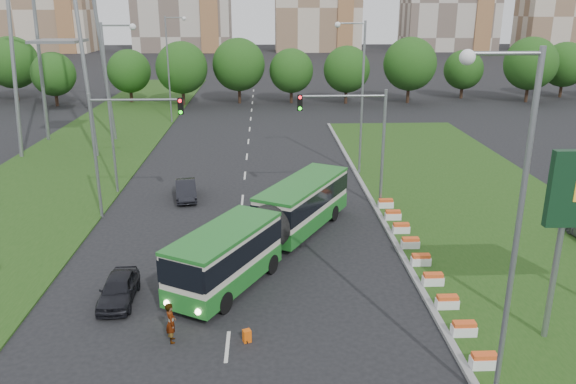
{
  "coord_description": "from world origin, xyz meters",
  "views": [
    {
      "loc": [
        -1.41,
        -25.55,
        13.04
      ],
      "look_at": [
        -0.04,
        5.82,
        2.6
      ],
      "focal_mm": 35.0,
      "sensor_mm": 36.0,
      "label": 1
    }
  ],
  "objects_px": {
    "pedestrian": "(171,323)",
    "shopping_trolley": "(247,336)",
    "car_left_far": "(186,190)",
    "traffic_mast_median": "(359,131)",
    "car_left_near": "(119,289)",
    "articulated_bus": "(265,225)",
    "traffic_mast_left": "(120,136)"
  },
  "relations": [
    {
      "from": "traffic_mast_left",
      "to": "car_left_near",
      "type": "bearing_deg",
      "value": -78.98
    },
    {
      "from": "traffic_mast_median",
      "to": "pedestrian",
      "type": "distance_m",
      "value": 19.02
    },
    {
      "from": "traffic_mast_median",
      "to": "traffic_mast_left",
      "type": "xyz_separation_m",
      "value": [
        -15.16,
        -1.0,
        0.0
      ]
    },
    {
      "from": "car_left_far",
      "to": "pedestrian",
      "type": "bearing_deg",
      "value": -93.69
    },
    {
      "from": "pedestrian",
      "to": "traffic_mast_median",
      "type": "bearing_deg",
      "value": -46.47
    },
    {
      "from": "articulated_bus",
      "to": "pedestrian",
      "type": "distance_m",
      "value": 9.45
    },
    {
      "from": "traffic_mast_median",
      "to": "traffic_mast_left",
      "type": "distance_m",
      "value": 15.19
    },
    {
      "from": "traffic_mast_left",
      "to": "articulated_bus",
      "type": "distance_m",
      "value": 11.38
    },
    {
      "from": "traffic_mast_left",
      "to": "car_left_near",
      "type": "relative_size",
      "value": 2.12
    },
    {
      "from": "pedestrian",
      "to": "shopping_trolley",
      "type": "xyz_separation_m",
      "value": [
        3.06,
        -0.17,
        -0.6
      ]
    },
    {
      "from": "articulated_bus",
      "to": "car_left_far",
      "type": "bearing_deg",
      "value": 150.13
    },
    {
      "from": "traffic_mast_median",
      "to": "shopping_trolley",
      "type": "xyz_separation_m",
      "value": [
        -6.99,
        -15.68,
        -5.08
      ]
    },
    {
      "from": "articulated_bus",
      "to": "car_left_near",
      "type": "height_order",
      "value": "articulated_bus"
    },
    {
      "from": "car_left_near",
      "to": "car_left_far",
      "type": "xyz_separation_m",
      "value": [
        1.21,
        14.6,
        0.01
      ]
    },
    {
      "from": "traffic_mast_median",
      "to": "car_left_near",
      "type": "height_order",
      "value": "traffic_mast_median"
    },
    {
      "from": "shopping_trolley",
      "to": "articulated_bus",
      "type": "bearing_deg",
      "value": 63.11
    },
    {
      "from": "pedestrian",
      "to": "articulated_bus",
      "type": "bearing_deg",
      "value": -37.8
    },
    {
      "from": "car_left_far",
      "to": "traffic_mast_left",
      "type": "bearing_deg",
      "value": -143.22
    },
    {
      "from": "articulated_bus",
      "to": "shopping_trolley",
      "type": "relative_size",
      "value": 30.06
    },
    {
      "from": "articulated_bus",
      "to": "traffic_mast_left",
      "type": "bearing_deg",
      "value": 175.95
    },
    {
      "from": "car_left_near",
      "to": "shopping_trolley",
      "type": "relative_size",
      "value": 7.02
    },
    {
      "from": "car_left_far",
      "to": "shopping_trolley",
      "type": "height_order",
      "value": "car_left_far"
    },
    {
      "from": "traffic_mast_left",
      "to": "articulated_bus",
      "type": "bearing_deg",
      "value": -33.44
    },
    {
      "from": "car_left_far",
      "to": "shopping_trolley",
      "type": "bearing_deg",
      "value": -84.4
    },
    {
      "from": "car_left_far",
      "to": "traffic_mast_median",
      "type": "bearing_deg",
      "value": -21.1
    },
    {
      "from": "pedestrian",
      "to": "shopping_trolley",
      "type": "height_order",
      "value": "pedestrian"
    },
    {
      "from": "articulated_bus",
      "to": "car_left_near",
      "type": "relative_size",
      "value": 4.28
    },
    {
      "from": "articulated_bus",
      "to": "shopping_trolley",
      "type": "distance_m",
      "value": 8.9
    },
    {
      "from": "car_left_far",
      "to": "articulated_bus",
      "type": "bearing_deg",
      "value": -68.43
    },
    {
      "from": "traffic_mast_median",
      "to": "car_left_near",
      "type": "bearing_deg",
      "value": -137.01
    },
    {
      "from": "car_left_near",
      "to": "articulated_bus",
      "type": "bearing_deg",
      "value": 35.39
    },
    {
      "from": "car_left_near",
      "to": "pedestrian",
      "type": "bearing_deg",
      "value": -51.07
    }
  ]
}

